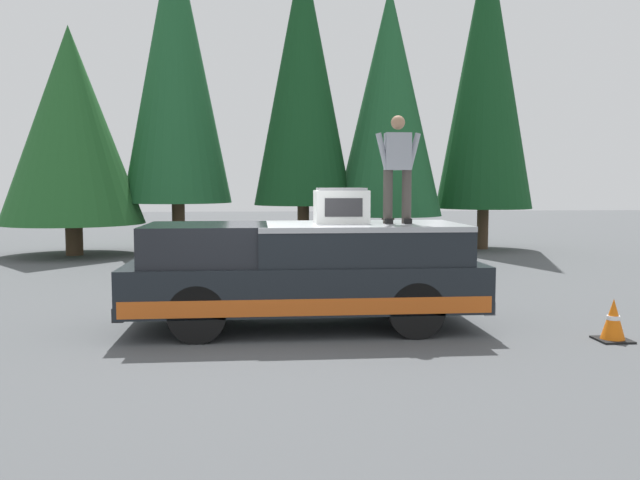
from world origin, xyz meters
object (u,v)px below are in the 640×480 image
at_px(pickup_truck, 304,273).
at_px(compressor_unit, 341,206).
at_px(traffic_cone, 613,321).
at_px(person_on_truck_bed, 398,166).
at_px(parked_car_navy, 393,245).

xyz_separation_m(pickup_truck, compressor_unit, (0.15, -0.60, 1.05)).
bearing_deg(traffic_cone, compressor_unit, 68.91).
height_order(person_on_truck_bed, parked_car_navy, person_on_truck_bed).
bearing_deg(compressor_unit, parked_car_navy, -17.62).
height_order(pickup_truck, parked_car_navy, pickup_truck).
height_order(compressor_unit, traffic_cone, compressor_unit).
relative_size(person_on_truck_bed, parked_car_navy, 0.41).
bearing_deg(pickup_truck, compressor_unit, -75.92).
bearing_deg(compressor_unit, traffic_cone, -111.09).
bearing_deg(person_on_truck_bed, parked_car_navy, -11.28).
bearing_deg(pickup_truck, person_on_truck_bed, -91.21).
relative_size(pickup_truck, person_on_truck_bed, 3.28).
bearing_deg(pickup_truck, parked_car_navy, -21.20).
xyz_separation_m(pickup_truck, person_on_truck_bed, (-0.03, -1.47, 1.68)).
xyz_separation_m(compressor_unit, parked_car_navy, (7.68, -2.44, -1.35)).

